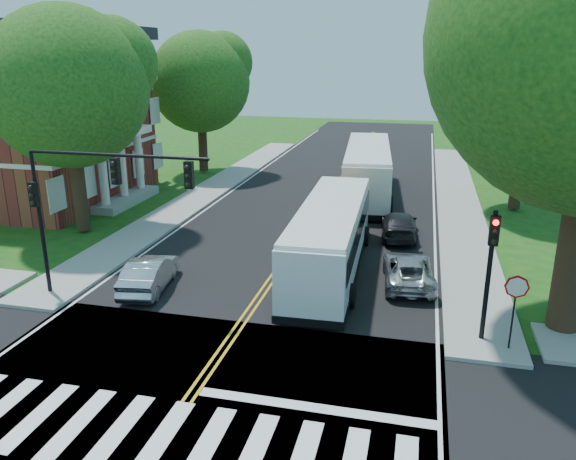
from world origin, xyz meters
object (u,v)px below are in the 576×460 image
(hatchback, at_px, (149,274))
(signal_nw, at_px, (90,191))
(bus_lead, at_px, (331,236))
(suv, at_px, (408,270))
(signal_ne, at_px, (491,259))
(bus_follow, at_px, (367,170))
(dark_sedan, at_px, (399,225))

(hatchback, bearing_deg, signal_nw, 39.77)
(bus_lead, xyz_separation_m, suv, (3.40, -0.72, -0.99))
(signal_ne, height_order, suv, signal_ne)
(hatchback, bearing_deg, signal_ne, 164.37)
(signal_nw, bearing_deg, signal_ne, 0.05)
(signal_nw, height_order, bus_follow, signal_nw)
(signal_ne, bearing_deg, dark_sedan, 106.87)
(signal_nw, distance_m, suv, 12.90)
(signal_nw, height_order, bus_lead, signal_nw)
(suv, height_order, dark_sedan, dark_sedan)
(bus_lead, height_order, suv, bus_lead)
(bus_follow, bearing_deg, bus_lead, 84.09)
(bus_follow, distance_m, dark_sedan, 8.71)
(signal_ne, relative_size, dark_sedan, 1.00)
(bus_lead, relative_size, bus_follow, 0.89)
(signal_ne, bearing_deg, bus_follow, 106.98)
(suv, relative_size, dark_sedan, 0.97)
(suv, bearing_deg, dark_sedan, -89.82)
(signal_ne, height_order, bus_follow, signal_ne)
(bus_follow, height_order, hatchback, bus_follow)
(signal_ne, bearing_deg, signal_nw, -179.95)
(bus_follow, bearing_deg, signal_nw, 61.31)
(signal_ne, relative_size, suv, 1.02)
(bus_follow, bearing_deg, hatchback, 63.13)
(signal_ne, distance_m, bus_lead, 8.02)
(signal_ne, xyz_separation_m, bus_follow, (-5.79, 18.98, -1.18))
(signal_nw, distance_m, bus_lead, 10.01)
(signal_nw, xyz_separation_m, suv, (11.49, 4.47, -3.77))
(bus_lead, relative_size, dark_sedan, 2.65)
(hatchback, relative_size, dark_sedan, 0.91)
(signal_ne, bearing_deg, suv, 119.87)
(signal_ne, height_order, dark_sedan, signal_ne)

